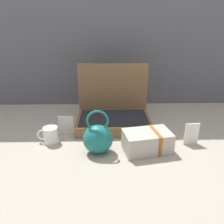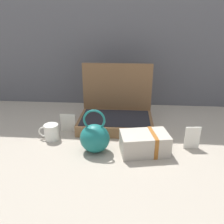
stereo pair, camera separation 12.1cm
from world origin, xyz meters
name	(u,v)px [view 1 (the left image)]	position (x,y,z in m)	size (l,w,h in m)	color
ground_plane	(110,135)	(0.00, 0.00, 0.00)	(6.00, 6.00, 0.00)	#9E9384
back_wall	(108,12)	(0.00, 0.58, 0.70)	(3.20, 0.06, 1.40)	#56565B
open_suitcase	(113,113)	(0.03, 0.15, 0.08)	(0.47, 0.32, 0.39)	brown
teal_pouch_handbag	(98,138)	(-0.06, -0.19, 0.08)	(0.16, 0.13, 0.24)	#196B66
cream_toiletry_bag	(148,141)	(0.20, -0.18, 0.05)	(0.27, 0.19, 0.11)	#B2A899
coffee_mug	(50,135)	(-0.34, -0.08, 0.05)	(0.12, 0.08, 0.09)	silver
info_card_left	(192,134)	(0.45, -0.12, 0.06)	(0.08, 0.01, 0.13)	white
poster_card_right	(66,125)	(-0.27, 0.03, 0.06)	(0.10, 0.01, 0.11)	silver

